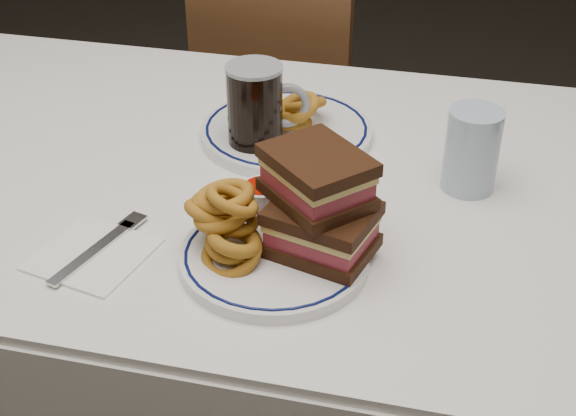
% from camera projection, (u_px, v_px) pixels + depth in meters
% --- Properties ---
extents(dining_table, '(1.27, 0.87, 0.75)m').
position_uv_depth(dining_table, '(211.00, 220.00, 1.32)').
color(dining_table, silver).
rests_on(dining_table, floor).
extents(chair_far, '(0.42, 0.42, 0.83)m').
position_uv_depth(chair_far, '(284.00, 124.00, 2.02)').
color(chair_far, '#3F2314').
rests_on(chair_far, floor).
extents(main_plate, '(0.25, 0.25, 0.02)m').
position_uv_depth(main_plate, '(274.00, 256.00, 1.04)').
color(main_plate, white).
rests_on(main_plate, dining_table).
extents(reuben_sandwich, '(0.17, 0.16, 0.13)m').
position_uv_depth(reuben_sandwich, '(319.00, 204.00, 1.01)').
color(reuben_sandwich, black).
rests_on(reuben_sandwich, main_plate).
extents(onion_rings_main, '(0.12, 0.12, 0.13)m').
position_uv_depth(onion_rings_main, '(227.00, 221.00, 1.02)').
color(onion_rings_main, brown).
rests_on(onion_rings_main, main_plate).
extents(ketchup_ramekin, '(0.06, 0.06, 0.04)m').
position_uv_depth(ketchup_ramekin, '(262.00, 195.00, 1.12)').
color(ketchup_ramekin, white).
rests_on(ketchup_ramekin, main_plate).
extents(beer_mug, '(0.13, 0.09, 0.15)m').
position_uv_depth(beer_mug, '(257.00, 109.00, 1.25)').
color(beer_mug, black).
rests_on(beer_mug, dining_table).
extents(water_glass, '(0.08, 0.08, 0.13)m').
position_uv_depth(water_glass, '(472.00, 150.00, 1.17)').
color(water_glass, '#9EB5CC').
rests_on(water_glass, dining_table).
extents(far_plate, '(0.28, 0.28, 0.02)m').
position_uv_depth(far_plate, '(286.00, 131.00, 1.33)').
color(far_plate, white).
rests_on(far_plate, dining_table).
extents(onion_rings_far, '(0.13, 0.11, 0.08)m').
position_uv_depth(onion_rings_far, '(291.00, 112.00, 1.32)').
color(onion_rings_far, brown).
rests_on(onion_rings_far, far_plate).
extents(napkin_fork, '(0.16, 0.18, 0.01)m').
position_uv_depth(napkin_fork, '(95.00, 253.00, 1.06)').
color(napkin_fork, white).
rests_on(napkin_fork, dining_table).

